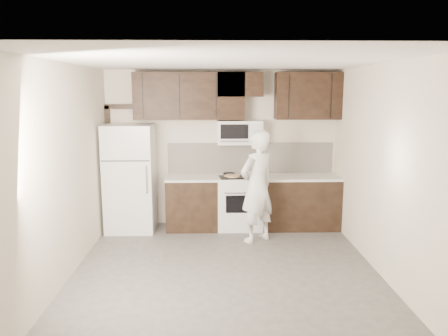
{
  "coord_description": "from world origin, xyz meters",
  "views": [
    {
      "loc": [
        -0.17,
        -5.34,
        2.37
      ],
      "look_at": [
        0.0,
        0.9,
        1.24
      ],
      "focal_mm": 35.0,
      "sensor_mm": 36.0,
      "label": 1
    }
  ],
  "objects_px": {
    "stove": "(240,202)",
    "microwave": "(240,132)",
    "refrigerator": "(130,178)",
    "person": "(257,187)"
  },
  "relations": [
    {
      "from": "microwave",
      "to": "stove",
      "type": "bearing_deg",
      "value": -89.9
    },
    {
      "from": "stove",
      "to": "microwave",
      "type": "distance_m",
      "value": 1.2
    },
    {
      "from": "refrigerator",
      "to": "person",
      "type": "xyz_separation_m",
      "value": [
        2.08,
        -0.62,
        -0.02
      ]
    },
    {
      "from": "stove",
      "to": "refrigerator",
      "type": "distance_m",
      "value": 1.9
    },
    {
      "from": "microwave",
      "to": "person",
      "type": "xyz_separation_m",
      "value": [
        0.23,
        -0.79,
        -0.77
      ]
    },
    {
      "from": "microwave",
      "to": "person",
      "type": "bearing_deg",
      "value": -74.03
    },
    {
      "from": "microwave",
      "to": "refrigerator",
      "type": "xyz_separation_m",
      "value": [
        -1.85,
        -0.17,
        -0.75
      ]
    },
    {
      "from": "microwave",
      "to": "refrigerator",
      "type": "height_order",
      "value": "microwave"
    },
    {
      "from": "refrigerator",
      "to": "person",
      "type": "distance_m",
      "value": 2.17
    },
    {
      "from": "microwave",
      "to": "refrigerator",
      "type": "distance_m",
      "value": 2.0
    }
  ]
}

